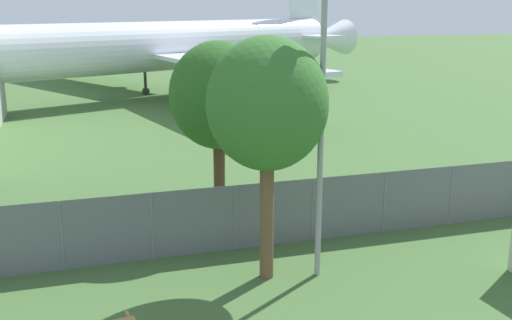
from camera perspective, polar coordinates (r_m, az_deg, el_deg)
The scene contains 5 objects.
perimeter_fence at distance 19.21m, azimuth 5.42°, elevation -4.73°, with size 56.07×0.07×2.08m.
airplane at distance 47.98m, azimuth -10.77°, elevation 10.44°, with size 43.40×35.89×11.80m.
tree_near_hangar at distance 20.22m, azimuth -3.63°, elevation 6.08°, with size 3.30×3.30×6.24m.
tree_left_of_cabin at distance 15.60m, azimuth 1.08°, elevation 5.21°, with size 3.20×3.20×6.65m.
light_mast at distance 15.80m, azimuth 6.30°, elevation 5.68°, with size 0.44×0.44×8.17m.
Camera 1 is at (-6.94, -5.83, 7.43)m, focal length 42.00 mm.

